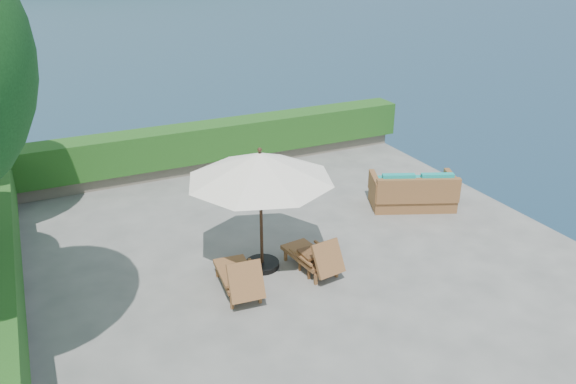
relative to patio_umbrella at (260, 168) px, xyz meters
name	(u,v)px	position (x,y,z in m)	size (l,w,h in m)	color
ground	(291,255)	(0.74, 0.16, -2.18)	(12.00, 12.00, 0.00)	gray
foundation	(291,315)	(0.74, 0.16, -3.74)	(12.00, 12.00, 3.00)	#5D564A
ocean	(291,366)	(0.74, 0.16, -5.19)	(600.00, 600.00, 0.00)	#173149
planter_wall_far	(209,163)	(0.74, 5.76, -2.01)	(12.00, 0.60, 0.36)	slate
hedge_far	(208,141)	(0.74, 5.76, -1.34)	(12.40, 0.90, 1.00)	#204513
patio_umbrella	(260,168)	(0.00, 0.00, 0.00)	(3.12, 3.12, 2.59)	black
lounge_left	(239,276)	(-0.75, -0.70, -1.82)	(0.78, 1.58, 0.88)	brown
lounge_right	(314,256)	(0.88, -0.61, -1.83)	(0.78, 1.52, 0.84)	brown
side_table	(312,255)	(0.82, -0.63, -1.79)	(0.48, 0.48, 0.49)	brown
wicker_loveseat	(413,193)	(4.53, 1.03, -1.79)	(2.30, 1.77, 1.01)	brown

